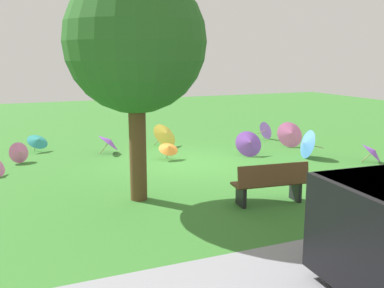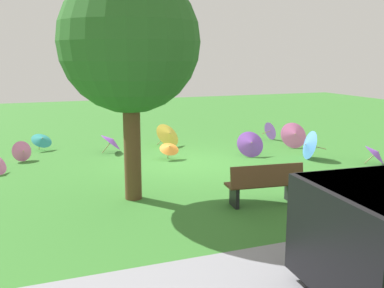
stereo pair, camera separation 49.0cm
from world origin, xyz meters
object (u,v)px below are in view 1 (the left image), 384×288
parasol_purple_4 (267,130)px  park_bench (271,183)px  parasol_orange_0 (169,148)px  parasol_yellow_0 (166,134)px  parasol_pink_1 (291,134)px  parasol_blue_1 (306,144)px  parasol_teal_1 (38,141)px  parasol_purple_1 (249,143)px  parasol_purple_0 (109,141)px  parasol_purple_3 (373,152)px  shade_tree (135,43)px

parasol_purple_4 → park_bench: bearing=58.0°
parasol_orange_0 → parasol_purple_4: (-4.59, -1.77, -0.03)m
parasol_yellow_0 → parasol_pink_1: (-3.98, 1.67, 0.01)m
parasol_blue_1 → parasol_purple_4: 3.26m
parasol_orange_0 → parasol_yellow_0: bearing=-107.3°
parasol_teal_1 → parasol_orange_0: bearing=141.9°
park_bench → parasol_purple_1: (-1.95, -4.21, -0.05)m
parasol_purple_1 → parasol_orange_0: size_ratio=1.58×
parasol_blue_1 → parasol_yellow_0: bearing=-44.5°
parasol_blue_1 → parasol_orange_0: (3.95, -1.42, -0.07)m
parasol_yellow_0 → parasol_purple_0: parasol_yellow_0 is taller
parasol_purple_0 → parasol_purple_1: bearing=152.0°
parasol_blue_1 → parasol_pink_1: bearing=-110.5°
parasol_purple_1 → parasol_purple_4: size_ratio=1.34×
parasol_purple_0 → parasol_orange_0: bearing=131.4°
parasol_pink_1 → parasol_purple_3: size_ratio=1.05×
parasol_yellow_0 → parasol_teal_1: (4.12, -0.89, -0.06)m
parasol_purple_3 → parasol_yellow_0: bearing=-43.4°
parasol_blue_1 → parasol_teal_1: 8.58m
parasol_blue_1 → parasol_orange_0: size_ratio=1.60×
parasol_orange_0 → parasol_blue_1: bearing=160.2°
park_bench → parasol_yellow_0: (-0.02, -6.56, -0.03)m
parasol_pink_1 → shade_tree: bearing=28.3°
park_bench → parasol_yellow_0: bearing=-90.2°
shade_tree → parasol_pink_1: size_ratio=4.82×
parasol_purple_0 → parasol_purple_4: parasol_purple_0 is taller
parasol_pink_1 → parasol_blue_1: same height
parasol_yellow_0 → parasol_pink_1: size_ratio=1.13×
park_bench → parasol_purple_0: size_ratio=2.00×
parasol_orange_0 → parasol_teal_1: (3.53, -2.77, 0.00)m
parasol_purple_1 → parasol_teal_1: 6.87m
park_bench → parasol_orange_0: 4.72m
parasol_purple_3 → shade_tree: bearing=4.5°
parasol_purple_4 → parasol_orange_0: bearing=21.1°
parasol_purple_0 → parasol_pink_1: 6.16m
park_bench → parasol_purple_4: (-4.03, -6.46, -0.13)m
parasol_pink_1 → parasol_purple_3: bearing=106.4°
parasol_yellow_0 → parasol_purple_1: size_ratio=1.21×
parasol_teal_1 → parasol_yellow_0: bearing=167.9°
parasol_purple_3 → parasol_orange_0: bearing=-26.4°
parasol_purple_1 → parasol_orange_0: bearing=-10.8°
parasol_purple_1 → parasol_purple_4: (-2.08, -2.25, -0.07)m
parasol_purple_4 → parasol_teal_1: parasol_purple_4 is taller
parasol_purple_1 → parasol_purple_4: parasol_purple_1 is taller
parasol_purple_1 → shade_tree: bearing=32.3°
parasol_pink_1 → parasol_teal_1: 8.49m
parasol_purple_3 → parasol_purple_1: bearing=-37.3°
parasol_yellow_0 → parasol_pink_1: 4.31m
parasol_purple_3 → park_bench: bearing=22.3°
parasol_purple_1 → parasol_purple_0: bearing=-28.0°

